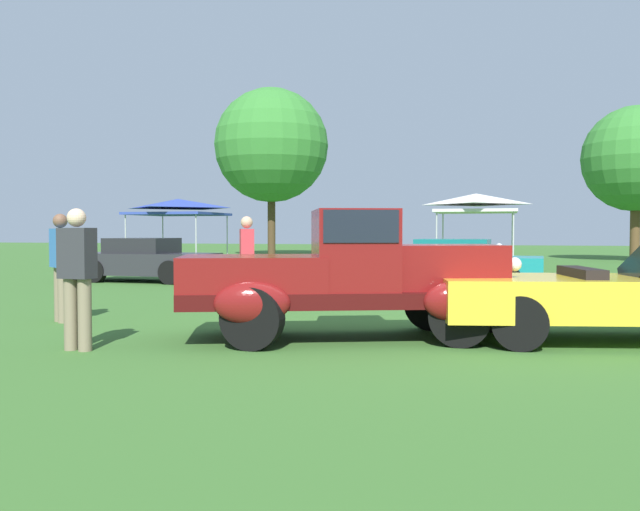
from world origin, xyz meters
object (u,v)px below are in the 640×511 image
object	(u,v)px
neighbor_convertible	(626,297)
show_car_charcoal	(146,260)
canopy_tent_center_field	(476,202)
spectator_between_cars	(247,259)
spectator_far_side	(77,274)
show_car_teal	(458,264)
spectator_by_row	(61,264)
canopy_tent_left_field	(178,206)
feature_pickup_truck	(348,273)

from	to	relation	value
neighbor_convertible	show_car_charcoal	size ratio (longest dim) A/B	1.25
neighbor_convertible	canopy_tent_center_field	world-z (taller)	canopy_tent_center_field
spectator_between_cars	spectator_far_side	xyz separation A→B (m)	(-0.35, -4.61, 0.00)
neighbor_convertible	spectator_far_side	size ratio (longest dim) A/B	2.89
neighbor_convertible	spectator_far_side	distance (m)	6.86
show_car_charcoal	spectator_far_side	size ratio (longest dim) A/B	2.32
spectator_between_cars	spectator_far_side	world-z (taller)	same
neighbor_convertible	spectator_between_cars	xyz separation A→B (m)	(-6.06, 2.19, 0.33)
spectator_far_side	spectator_between_cars	bearing A→B (deg)	85.65
show_car_teal	spectator_between_cars	xyz separation A→B (m)	(-3.47, -5.27, 0.31)
spectator_by_row	show_car_teal	bearing A→B (deg)	54.31
spectator_by_row	canopy_tent_left_field	bearing A→B (deg)	110.88
show_car_charcoal	canopy_tent_left_field	size ratio (longest dim) A/B	1.18
feature_pickup_truck	canopy_tent_center_field	distance (m)	15.43
show_car_charcoal	show_car_teal	size ratio (longest dim) A/B	0.98
spectator_between_cars	canopy_tent_center_field	bearing A→B (deg)	73.66
spectator_by_row	canopy_tent_center_field	world-z (taller)	canopy_tent_center_field
spectator_far_side	canopy_tent_left_field	world-z (taller)	canopy_tent_left_field
spectator_between_cars	canopy_tent_left_field	size ratio (longest dim) A/B	0.51
show_car_charcoal	spectator_far_side	world-z (taller)	spectator_far_side
neighbor_convertible	spectator_between_cars	size ratio (longest dim) A/B	2.89
show_car_charcoal	canopy_tent_left_field	bearing A→B (deg)	110.81
show_car_charcoal	spectator_between_cars	size ratio (longest dim) A/B	2.32
neighbor_convertible	spectator_far_side	bearing A→B (deg)	-159.31
show_car_teal	spectator_by_row	world-z (taller)	spectator_by_row
show_car_charcoal	canopy_tent_center_field	world-z (taller)	canopy_tent_center_field
show_car_charcoal	show_car_teal	bearing A→B (deg)	-0.93
spectator_between_cars	spectator_by_row	xyz separation A→B (m)	(-2.12, -2.50, 0.00)
show_car_charcoal	spectator_far_side	distance (m)	11.12
show_car_charcoal	canopy_tent_center_field	xyz separation A→B (m)	(8.77, 6.97, 1.82)
neighbor_convertible	spectator_by_row	xyz separation A→B (m)	(-8.17, -0.31, 0.33)
show_car_teal	spectator_between_cars	bearing A→B (deg)	-123.34
neighbor_convertible	show_car_teal	world-z (taller)	neighbor_convertible
canopy_tent_left_field	feature_pickup_truck	bearing A→B (deg)	-56.56
feature_pickup_truck	neighbor_convertible	bearing A→B (deg)	11.99
spectator_far_side	spectator_by_row	bearing A→B (deg)	129.95
show_car_teal	canopy_tent_center_field	world-z (taller)	canopy_tent_center_field
feature_pickup_truck	spectator_by_row	xyz separation A→B (m)	(-4.67, 0.43, 0.05)
show_car_teal	canopy_tent_left_field	xyz separation A→B (m)	(-11.59, 7.96, 1.83)
spectator_by_row	canopy_tent_left_field	world-z (taller)	canopy_tent_left_field
spectator_by_row	feature_pickup_truck	bearing A→B (deg)	-5.26
neighbor_convertible	spectator_by_row	distance (m)	8.19
feature_pickup_truck	neighbor_convertible	xyz separation A→B (m)	(3.50, 0.74, -0.29)
show_car_teal	canopy_tent_left_field	distance (m)	14.18
neighbor_convertible	canopy_tent_left_field	size ratio (longest dim) A/B	1.47
spectator_far_side	canopy_tent_left_field	size ratio (longest dim) A/B	0.51
feature_pickup_truck	show_car_charcoal	world-z (taller)	feature_pickup_truck
feature_pickup_truck	spectator_far_side	size ratio (longest dim) A/B	2.65
show_car_charcoal	spectator_by_row	bearing A→B (deg)	-69.05
show_car_teal	canopy_tent_left_field	world-z (taller)	canopy_tent_left_field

